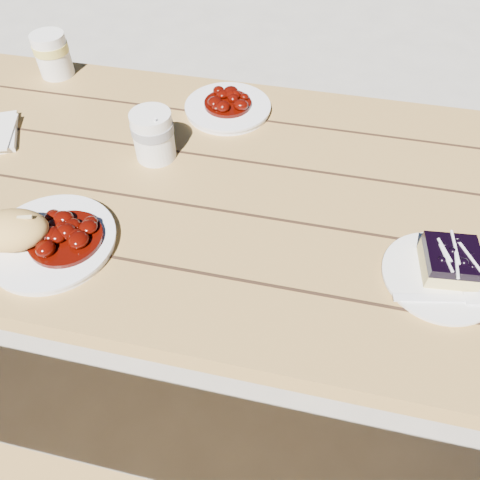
% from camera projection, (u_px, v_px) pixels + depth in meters
% --- Properties ---
extents(ground, '(60.00, 60.00, 0.00)m').
position_uv_depth(ground, '(213.00, 347.00, 1.57)').
color(ground, '#ACA79B').
rests_on(ground, ground).
extents(picnic_table, '(2.00, 1.55, 0.75)m').
position_uv_depth(picnic_table, '(203.00, 230.00, 1.12)').
color(picnic_table, olive).
rests_on(picnic_table, ground).
extents(main_plate, '(0.23, 0.23, 0.02)m').
position_uv_depth(main_plate, '(52.00, 242.00, 0.87)').
color(main_plate, white).
rests_on(main_plate, picnic_table).
extents(goulash_stew, '(0.14, 0.14, 0.04)m').
position_uv_depth(goulash_stew, '(63.00, 233.00, 0.85)').
color(goulash_stew, '#410702').
rests_on(goulash_stew, main_plate).
extents(bread_roll, '(0.15, 0.13, 0.07)m').
position_uv_depth(bread_roll, '(11.00, 230.00, 0.84)').
color(bread_roll, '#E1AD56').
rests_on(bread_roll, main_plate).
extents(dessert_plate, '(0.20, 0.20, 0.01)m').
position_uv_depth(dessert_plate, '(439.00, 277.00, 0.83)').
color(dessert_plate, white).
rests_on(dessert_plate, picnic_table).
extents(blueberry_cake, '(0.10, 0.10, 0.05)m').
position_uv_depth(blueberry_cake, '(451.00, 261.00, 0.81)').
color(blueberry_cake, '#D9C576').
rests_on(blueberry_cake, dessert_plate).
extents(fork_dessert, '(0.16, 0.06, 0.00)m').
position_uv_depth(fork_dessert, '(430.00, 298.00, 0.79)').
color(fork_dessert, white).
rests_on(fork_dessert, dessert_plate).
extents(coffee_cup, '(0.09, 0.09, 0.11)m').
position_uv_depth(coffee_cup, '(153.00, 136.00, 1.01)').
color(coffee_cup, white).
rests_on(coffee_cup, picnic_table).
extents(second_plate, '(0.21, 0.21, 0.02)m').
position_uv_depth(second_plate, '(228.00, 108.00, 1.16)').
color(second_plate, white).
rests_on(second_plate, picnic_table).
extents(second_stew, '(0.12, 0.12, 0.04)m').
position_uv_depth(second_stew, '(228.00, 98.00, 1.14)').
color(second_stew, '#410702').
rests_on(second_stew, second_plate).
extents(second_cup, '(0.09, 0.09, 0.11)m').
position_uv_depth(second_cup, '(53.00, 55.00, 1.24)').
color(second_cup, white).
rests_on(second_cup, picnic_table).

